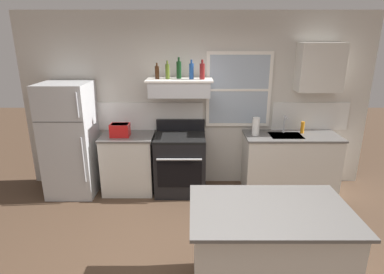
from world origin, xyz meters
TOP-DOWN VIEW (x-y plane):
  - ground_plane at (0.00, 0.00)m, footprint 16.00×16.00m
  - back_wall at (0.03, 2.23)m, footprint 5.40×0.11m
  - refrigerator at (-1.90, 1.84)m, footprint 0.70×0.72m
  - counter_left_of_stove at (-1.05, 1.90)m, footprint 0.79×0.63m
  - toaster at (-1.14, 1.84)m, footprint 0.30×0.20m
  - stove_range at (-0.25, 1.86)m, footprint 0.76×0.69m
  - range_hood_shelf at (-0.25, 1.96)m, footprint 0.96×0.52m
  - bottle_brown_stout at (-0.57, 1.96)m, footprint 0.06×0.06m
  - bottle_olive_oil_square at (-0.42, 1.95)m, footprint 0.06×0.06m
  - bottle_dark_green_wine at (-0.26, 2.01)m, footprint 0.07×0.07m
  - bottle_blue_liqueur at (-0.08, 1.94)m, footprint 0.07×0.07m
  - bottle_red_label_wine at (0.08, 1.92)m, footprint 0.07×0.07m
  - counter_right_with_sink at (1.45, 1.90)m, footprint 1.43×0.63m
  - sink_faucet at (1.35, 2.00)m, footprint 0.03×0.17m
  - paper_towel_roll at (0.89, 1.90)m, footprint 0.11×0.11m
  - dish_soap_bottle at (1.63, 2.00)m, footprint 0.06×0.06m
  - kitchen_island at (0.61, -0.24)m, footprint 1.40×0.90m
  - upper_cabinet_right at (1.80, 2.04)m, footprint 0.64×0.32m

SIDE VIEW (x-z plane):
  - ground_plane at x=0.00m, z-range 0.00..0.00m
  - counter_left_of_stove at x=-1.05m, z-range 0.00..0.91m
  - counter_right_with_sink at x=1.45m, z-range 0.00..0.91m
  - kitchen_island at x=0.61m, z-range 0.00..0.91m
  - stove_range at x=-0.25m, z-range -0.08..1.01m
  - refrigerator at x=-1.90m, z-range 0.00..1.71m
  - dish_soap_bottle at x=1.63m, z-range 0.91..1.09m
  - toaster at x=-1.14m, z-range 0.91..1.10m
  - paper_towel_roll at x=0.89m, z-range 0.91..1.18m
  - sink_faucet at x=1.35m, z-range 0.94..1.22m
  - back_wall at x=0.03m, z-range 0.00..2.70m
  - range_hood_shelf at x=-0.25m, z-range 1.50..1.75m
  - bottle_brown_stout at x=-0.57m, z-range 1.73..1.96m
  - bottle_olive_oil_square at x=-0.42m, z-range 1.72..1.99m
  - bottle_blue_liqueur at x=-0.08m, z-range 1.72..2.00m
  - bottle_red_label_wine at x=0.08m, z-range 1.72..2.00m
  - bottle_dark_green_wine at x=-0.26m, z-range 1.72..2.03m
  - upper_cabinet_right at x=1.80m, z-range 1.55..2.25m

